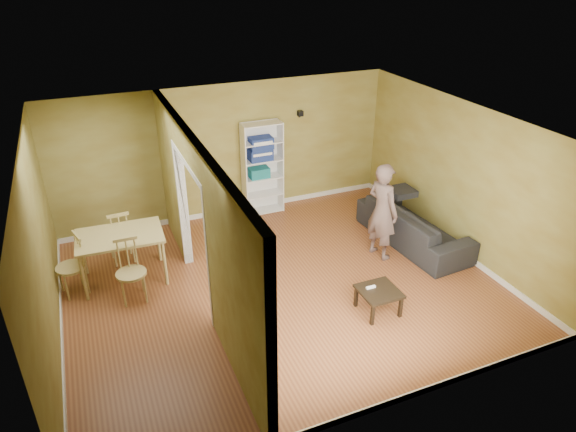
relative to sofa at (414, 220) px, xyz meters
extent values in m
plane|color=brown|center=(-2.70, -0.34, -0.44)|extent=(6.50, 6.50, 0.00)
plane|color=white|center=(-2.70, -0.34, 2.16)|extent=(6.50, 6.50, 0.00)
plane|color=#9B9B4F|center=(-2.70, 2.41, 0.86)|extent=(6.50, 0.00, 6.50)
plane|color=#9B9B4F|center=(-2.70, -3.09, 0.86)|extent=(6.50, 0.00, 6.50)
plane|color=#9B9B4F|center=(-5.95, -0.34, 0.86)|extent=(0.00, 5.50, 5.50)
plane|color=#9B9B4F|center=(0.55, -0.34, 0.86)|extent=(0.00, 5.50, 5.50)
cube|color=black|center=(-1.20, 2.35, 1.46)|extent=(0.10, 0.10, 0.10)
imported|color=black|center=(0.00, 0.00, 0.00)|extent=(2.39, 1.16, 0.88)
imported|color=slate|center=(-0.79, -0.15, 0.55)|extent=(0.84, 0.73, 1.99)
cube|color=white|center=(-2.44, 2.21, 0.48)|extent=(0.02, 0.34, 1.85)
cube|color=white|center=(-1.68, 2.21, 0.48)|extent=(0.02, 0.34, 1.85)
cube|color=white|center=(-2.06, 2.38, 0.48)|extent=(0.78, 0.02, 1.85)
cube|color=white|center=(-2.06, 2.21, -0.42)|extent=(0.74, 0.34, 0.02)
cube|color=white|center=(-2.06, 2.21, -0.06)|extent=(0.74, 0.34, 0.02)
cube|color=white|center=(-2.06, 2.21, 0.30)|extent=(0.74, 0.34, 0.02)
cube|color=white|center=(-2.06, 2.21, 0.67)|extent=(0.74, 0.34, 0.02)
cube|color=white|center=(-2.06, 2.21, 1.03)|extent=(0.74, 0.34, 0.02)
cube|color=white|center=(-2.06, 2.21, 1.39)|extent=(0.74, 0.34, 0.02)
cube|color=#206663|center=(-2.13, 2.21, 0.41)|extent=(0.39, 0.25, 0.20)
cube|color=navy|center=(-2.10, 2.21, 0.79)|extent=(0.45, 0.29, 0.23)
cube|color=navy|center=(-2.08, 2.21, 1.01)|extent=(0.44, 0.29, 0.22)
cube|color=black|center=(-1.64, -1.50, -0.09)|extent=(0.56, 0.56, 0.04)
cube|color=black|center=(-1.88, -1.73, -0.28)|extent=(0.05, 0.05, 0.33)
cube|color=black|center=(-1.41, -1.73, -0.28)|extent=(0.05, 0.05, 0.33)
cube|color=black|center=(-1.88, -1.27, -0.28)|extent=(0.05, 0.05, 0.33)
cube|color=black|center=(-1.41, -1.27, -0.28)|extent=(0.05, 0.05, 0.33)
cube|color=white|center=(-1.73, -1.41, -0.05)|extent=(0.15, 0.04, 0.03)
cube|color=tan|center=(-4.94, 0.79, 0.35)|extent=(1.30, 0.87, 0.04)
cylinder|color=tan|center=(-5.54, 0.41, -0.05)|extent=(0.05, 0.05, 0.78)
cylinder|color=tan|center=(-4.35, 0.41, -0.05)|extent=(0.05, 0.05, 0.78)
cylinder|color=tan|center=(-5.54, 1.17, -0.05)|extent=(0.05, 0.05, 0.78)
cylinder|color=tan|center=(-4.35, 1.17, -0.05)|extent=(0.05, 0.05, 0.78)
camera|label=1|loc=(-5.19, -6.58, 4.29)|focal=32.00mm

